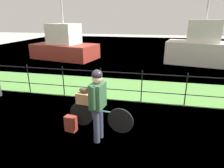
# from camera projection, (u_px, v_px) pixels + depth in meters

# --- Properties ---
(ground_plane) EXTENTS (60.00, 60.00, 0.00)m
(ground_plane) POSITION_uv_depth(u_px,v_px,m) (104.00, 140.00, 4.56)
(ground_plane) COLOR #B2ADA3
(grass_strip) EXTENTS (27.00, 2.40, 0.03)m
(grass_strip) POSITION_uv_depth(u_px,v_px,m) (126.00, 88.00, 7.80)
(grass_strip) COLOR #569342
(grass_strip) RESTS_ON ground
(harbor_water) EXTENTS (30.00, 30.00, 0.00)m
(harbor_water) POSITION_uv_depth(u_px,v_px,m) (139.00, 56.00, 14.40)
(harbor_water) COLOR slate
(harbor_water) RESTS_ON ground
(iron_fence) EXTENTS (18.04, 0.04, 1.10)m
(iron_fence) POSITION_uv_depth(u_px,v_px,m) (121.00, 83.00, 6.52)
(iron_fence) COLOR black
(iron_fence) RESTS_ON ground
(bicycle_main) EXTENTS (1.70, 0.30, 0.65)m
(bicycle_main) POSITION_uv_depth(u_px,v_px,m) (99.00, 116.00, 4.92)
(bicycle_main) COLOR black
(bicycle_main) RESTS_ON ground
(wooden_crate) EXTENTS (0.42, 0.31, 0.28)m
(wooden_crate) POSITION_uv_depth(u_px,v_px,m) (85.00, 98.00, 4.90)
(wooden_crate) COLOR #A87F51
(wooden_crate) RESTS_ON bicycle_main
(terrier_dog) EXTENTS (0.32, 0.18, 0.18)m
(terrier_dog) POSITION_uv_depth(u_px,v_px,m) (85.00, 90.00, 4.82)
(terrier_dog) COLOR #4C3D2D
(terrier_dog) RESTS_ON wooden_crate
(cyclist_person) EXTENTS (0.31, 0.54, 1.68)m
(cyclist_person) POSITION_uv_depth(u_px,v_px,m) (98.00, 100.00, 4.25)
(cyclist_person) COLOR #383D51
(cyclist_person) RESTS_ON ground
(backpack_on_paving) EXTENTS (0.31, 0.23, 0.40)m
(backpack_on_paving) POSITION_uv_depth(u_px,v_px,m) (71.00, 124.00, 4.86)
(backpack_on_paving) COLOR maroon
(backpack_on_paving) RESTS_ON ground
(moored_boat_near) EXTENTS (4.66, 3.07, 3.93)m
(moored_boat_near) POSITION_uv_depth(u_px,v_px,m) (65.00, 46.00, 13.39)
(moored_boat_near) COLOR #9E3328
(moored_boat_near) RESTS_ON ground
(moored_boat_mid) EXTENTS (4.36, 2.82, 4.20)m
(moored_boat_mid) POSITION_uv_depth(u_px,v_px,m) (202.00, 48.00, 11.76)
(moored_boat_mid) COLOR silver
(moored_boat_mid) RESTS_ON ground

